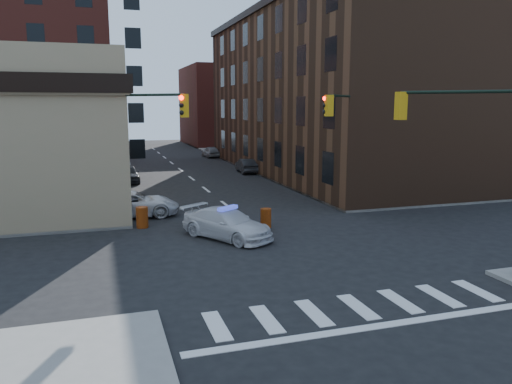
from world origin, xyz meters
TOP-DOWN VIEW (x-y plane):
  - ground at (0.00, 0.00)m, footprint 140.00×140.00m
  - sidewalk_ne at (23.00, 32.75)m, footprint 34.00×54.50m
  - commercial_row_ne at (13.00, 22.50)m, footprint 14.00×34.00m
  - filler_nw at (-16.00, 62.00)m, footprint 20.00×18.00m
  - filler_ne at (14.00, 58.00)m, footprint 16.00×16.00m
  - signal_pole_se at (6.04, -5.52)m, footprint 5.40×5.27m
  - signal_pole_nw at (-5.85, 5.34)m, footprint 3.58×3.67m
  - signal_pole_ne at (5.84, 5.35)m, footprint 3.67×3.58m
  - tree_ne_near at (7.50, 26.00)m, footprint 3.00×3.00m
  - tree_ne_far at (7.50, 34.00)m, footprint 3.00×3.00m
  - police_car at (-1.88, 2.31)m, footprint 4.21×5.06m
  - pickup at (-5.80, 8.38)m, footprint 5.31×2.64m
  - parked_car_wnear at (-5.27, 21.40)m, footprint 1.71×4.10m
  - parked_car_wfar at (-5.45, 29.76)m, footprint 1.57×4.34m
  - parked_car_wdeep at (-3.86, 44.02)m, footprint 2.87×5.86m
  - parked_car_enear at (5.50, 24.03)m, footprint 1.60×4.03m
  - parked_car_efar at (5.36, 38.59)m, footprint 1.66×3.91m
  - pedestrian_a at (-6.66, 9.32)m, footprint 0.61×0.44m
  - pedestrian_b at (-9.95, 6.00)m, footprint 1.05×0.93m
  - pedestrian_c at (-10.37, 9.24)m, footprint 1.05×0.90m
  - barrel_road at (0.53, 3.73)m, footprint 0.56×0.56m
  - barrel_bank at (-5.50, 5.60)m, footprint 0.64×0.64m
  - barricade_nw_a at (-6.50, 8.00)m, footprint 1.44×0.90m
  - barricade_nw_b at (-8.85, 7.35)m, footprint 1.15×0.72m

SIDE VIEW (x-z plane):
  - ground at x=0.00m, z-range 0.00..0.00m
  - sidewalk_ne at x=23.00m, z-range 0.00..0.15m
  - barrel_road at x=0.53m, z-range 0.00..0.98m
  - barrel_bank at x=-5.50m, z-range 0.00..1.07m
  - barricade_nw_b at x=-8.85m, z-range 0.15..0.96m
  - barricade_nw_a at x=-6.50m, z-range 0.15..1.15m
  - parked_car_enear at x=5.50m, z-range 0.00..1.30m
  - parked_car_efar at x=5.36m, z-range 0.00..1.32m
  - police_car at x=-1.88m, z-range 0.00..1.38m
  - parked_car_wnear at x=-5.27m, z-range 0.00..1.39m
  - parked_car_wfar at x=-5.45m, z-range 0.00..1.42m
  - pickup at x=-5.80m, z-range 0.00..1.44m
  - parked_car_wdeep at x=-3.86m, z-range 0.00..1.64m
  - pedestrian_a at x=-6.66m, z-range 0.15..1.73m
  - pedestrian_c at x=-10.37m, z-range 0.15..1.85m
  - pedestrian_b at x=-9.95m, z-range 0.15..1.96m
  - tree_ne_near at x=7.50m, z-range 1.06..5.91m
  - tree_ne_far at x=7.50m, z-range 1.06..5.91m
  - signal_pole_nw at x=-5.85m, z-range 0.34..8.34m
  - signal_pole_ne at x=5.84m, z-range 0.34..8.34m
  - signal_pole_se at x=6.04m, z-range 0.61..8.61m
  - filler_ne at x=14.00m, z-range 0.00..12.00m
  - commercial_row_ne at x=13.00m, z-range 0.00..14.00m
  - filler_nw at x=-16.00m, z-range 0.00..16.00m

